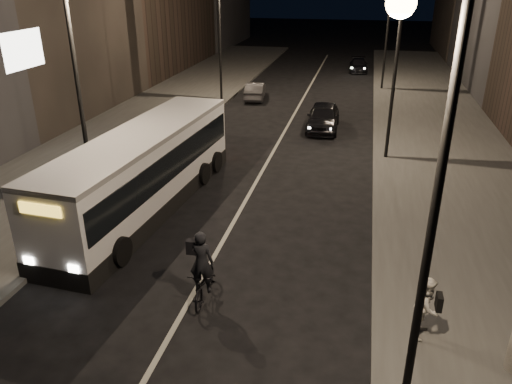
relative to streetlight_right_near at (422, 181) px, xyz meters
The scene contains 14 objects.
ground 8.55m from the streetlight_right_near, 143.12° to the left, with size 180.00×180.00×0.00m, color black.
sidewalk_right 19.02m from the streetlight_right_near, 80.02° to the left, with size 7.00×70.00×0.16m, color #3A3A37.
sidewalk_left 23.31m from the streetlight_right_near, 127.54° to the left, with size 7.00×70.00×0.16m, color #3A3A37.
streetlight_right_near is the anchor object (origin of this frame).
streetlight_right_mid 16.00m from the streetlight_right_near, 90.00° to the left, with size 1.20×0.44×8.12m.
streetlight_right_far 32.00m from the streetlight_right_near, 90.00° to the left, with size 1.20×0.44×8.12m.
streetlight_left_near 13.33m from the streetlight_right_near, 143.12° to the left, with size 1.20×0.44×8.12m.
streetlight_left_far 28.10m from the streetlight_right_near, 112.30° to the left, with size 1.20×0.44×8.12m.
city_bus 12.85m from the streetlight_right_near, 136.55° to the left, with size 3.33×11.51×3.06m.
cyclist_on_bicycle 7.49m from the streetlight_right_near, 146.78° to the left, with size 0.79×1.97×2.23m.
pedestrian_woman 5.29m from the streetlight_right_near, 71.96° to the left, with size 0.79×0.61×1.62m, color beige.
car_near 21.25m from the streetlight_right_near, 98.96° to the left, with size 1.78×4.43×1.51m, color black.
car_mid 28.80m from the streetlight_right_near, 107.84° to the left, with size 1.30×3.71×1.22m, color #363638.
car_far 40.01m from the streetlight_right_near, 92.50° to the left, with size 1.58×3.89×1.13m, color black.
Camera 1 is at (4.29, -11.85, 8.47)m, focal length 35.00 mm.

